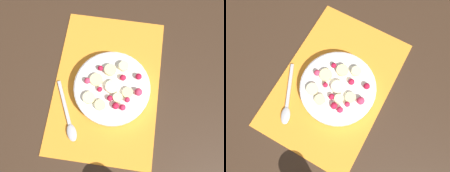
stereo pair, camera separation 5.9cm
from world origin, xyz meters
TOP-DOWN VIEW (x-y plane):
  - ground_plane at (0.00, 0.00)m, footprint 3.00×3.00m
  - placemat at (0.00, 0.00)m, footprint 0.44×0.30m
  - fruit_bowl at (0.01, 0.02)m, footprint 0.21×0.21m
  - spoon at (0.12, -0.09)m, footprint 0.17×0.09m

SIDE VIEW (x-z plane):
  - ground_plane at x=0.00m, z-range 0.00..0.00m
  - placemat at x=0.00m, z-range 0.00..0.01m
  - spoon at x=0.12m, z-range 0.01..0.01m
  - fruit_bowl at x=0.01m, z-range 0.00..0.05m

